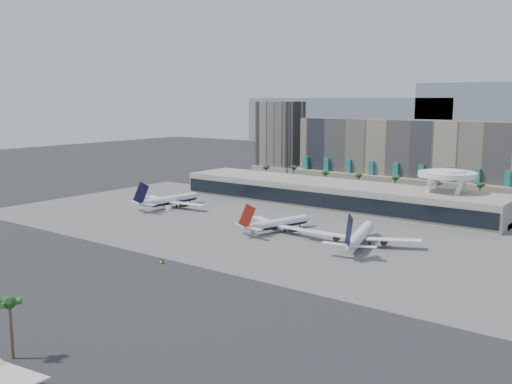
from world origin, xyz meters
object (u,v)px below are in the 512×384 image
Objects in this scene: airliner_centre at (279,223)px; airliner_right at (360,235)px; service_vehicle_a at (168,208)px; airliner_left at (171,200)px; taxiway_sign at (161,261)px; service_vehicle_b at (249,231)px.

airliner_right is at bearing 13.25° from airliner_centre.
airliner_left is at bearing 141.79° from service_vehicle_a.
airliner_left is 10.38× the size of service_vehicle_a.
airliner_centre is 69.51m from service_vehicle_a.
airliner_left is at bearing 146.04° from taxiway_sign.
airliner_centre is at bearing 97.59° from taxiway_sign.
airliner_left is 99.03m from taxiway_sign.
airliner_right reaches higher than airliner_left.
service_vehicle_b reaches higher than taxiway_sign.
airliner_centre is 61.35m from taxiway_sign.
airliner_centre is 37.42m from airliner_right.
airliner_centre is at bearing 162.71° from airliner_right.
airliner_right reaches higher than service_vehicle_a.
service_vehicle_b is 1.65× the size of taxiway_sign.
taxiway_sign is at bearing -79.71° from airliner_centre.
taxiway_sign is (-42.61, -59.81, -3.46)m from airliner_right.
service_vehicle_a is at bearing -168.78° from airliner_centre.
service_vehicle_b is (-7.22, -10.44, -2.38)m from airliner_centre.
taxiway_sign is at bearing -140.83° from airliner_right.
service_vehicle_b is at bearing 176.26° from airliner_right.
service_vehicle_b reaches higher than service_vehicle_a.
taxiway_sign is (-5.21, -61.06, -2.87)m from airliner_centre.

